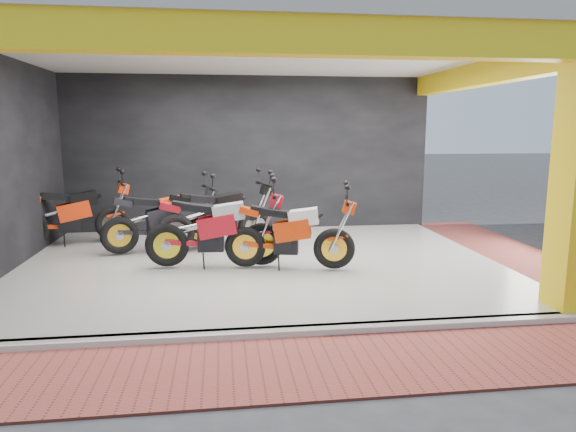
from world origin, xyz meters
name	(u,v)px	position (x,y,z in m)	size (l,w,h in m)	color
ground	(272,307)	(0.00, 0.00, 0.00)	(80.00, 80.00, 0.00)	#2D2D30
showroom_floor	(260,264)	(0.00, 2.00, 0.05)	(8.00, 6.00, 0.10)	white
showroom_ceiling	(258,49)	(0.00, 2.00, 3.60)	(8.40, 6.40, 0.20)	beige
back_wall	(249,156)	(0.00, 5.10, 1.75)	(8.20, 0.20, 3.50)	black
header_beam_front	(279,36)	(0.00, -1.00, 3.30)	(8.40, 0.30, 0.40)	yellow
header_beam_right	(492,72)	(4.00, 2.00, 3.30)	(0.30, 6.40, 0.40)	yellow
floor_kerb	(280,333)	(0.00, -1.02, 0.05)	(8.00, 0.20, 0.10)	white
paver_front	(290,367)	(0.00, -1.80, 0.01)	(9.00, 1.40, 0.03)	brown
paver_right	(521,257)	(4.80, 2.00, 0.01)	(1.40, 7.00, 0.03)	brown
moto_hero	(334,229)	(1.14, 1.30, 0.78)	(2.22, 0.82, 1.36)	red
moto_row_a	(261,223)	(0.00, 1.68, 0.82)	(2.37, 0.88, 1.45)	red
moto_row_b	(255,210)	(0.00, 3.16, 0.82)	(2.36, 0.87, 1.44)	black
moto_row_c	(200,212)	(-1.05, 3.17, 0.79)	(2.26, 0.84, 1.38)	black
moto_row_d	(112,207)	(-2.80, 3.94, 0.81)	(2.32, 0.86, 1.42)	#FF350A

